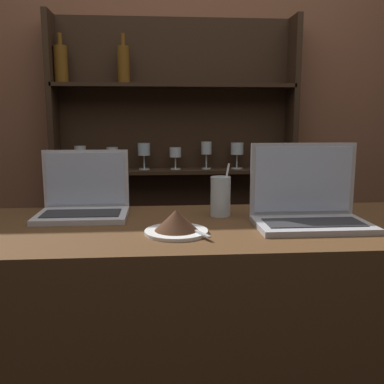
% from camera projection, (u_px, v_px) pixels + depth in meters
% --- Properties ---
extents(bar_counter, '(1.89, 0.61, 0.97)m').
position_uv_depth(bar_counter, '(210.00, 364.00, 1.44)').
color(bar_counter, '#4C3019').
rests_on(bar_counter, ground_plane).
extents(back_wall, '(7.00, 0.06, 2.70)m').
position_uv_depth(back_wall, '(187.00, 110.00, 2.44)').
color(back_wall, brown).
rests_on(back_wall, ground_plane).
extents(back_shelf, '(1.32, 0.18, 1.84)m').
position_uv_depth(back_shelf, '(173.00, 180.00, 2.42)').
color(back_shelf, '#332114').
rests_on(back_shelf, ground_plane).
extents(laptop_near, '(0.30, 0.21, 0.22)m').
position_uv_depth(laptop_near, '(84.00, 202.00, 1.47)').
color(laptop_near, silver).
rests_on(laptop_near, bar_counter).
extents(laptop_far, '(0.35, 0.21, 0.25)m').
position_uv_depth(laptop_far, '(309.00, 206.00, 1.35)').
color(laptop_far, '#ADADB2').
rests_on(laptop_far, bar_counter).
extents(cake_plate, '(0.19, 0.19, 0.07)m').
position_uv_depth(cake_plate, '(176.00, 223.00, 1.25)').
color(cake_plate, white).
rests_on(cake_plate, bar_counter).
extents(water_glass, '(0.07, 0.07, 0.18)m').
position_uv_depth(water_glass, '(221.00, 196.00, 1.47)').
color(water_glass, silver).
rests_on(water_glass, bar_counter).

